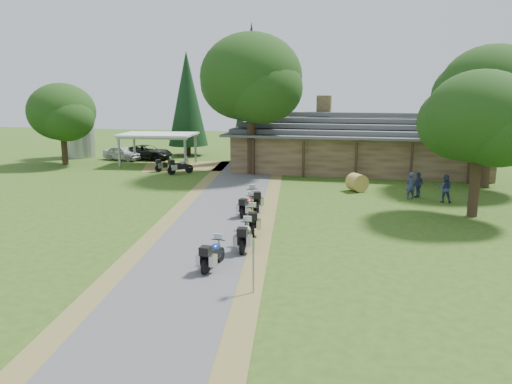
% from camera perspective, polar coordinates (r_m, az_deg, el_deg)
% --- Properties ---
extents(ground, '(120.00, 120.00, 0.00)m').
position_cam_1_polar(ground, '(20.90, -7.08, -7.18)').
color(ground, '#2F4D15').
rests_on(ground, ground).
extents(driveway, '(51.95, 51.95, 0.00)m').
position_cam_1_polar(driveway, '(24.67, -5.05, -4.19)').
color(driveway, '#4D4D50').
rests_on(driveway, ground).
extents(lodge, '(21.40, 9.40, 4.90)m').
position_cam_1_polar(lodge, '(42.81, 11.59, 5.71)').
color(lodge, brown).
rests_on(lodge, ground).
extents(silo, '(3.46, 3.46, 6.36)m').
position_cam_1_polar(silo, '(53.25, -19.69, 7.19)').
color(silo, gray).
rests_on(silo, ground).
extents(carport, '(6.95, 5.00, 2.84)m').
position_cam_1_polar(carport, '(45.81, -11.08, 4.81)').
color(carport, silver).
rests_on(carport, ground).
extents(car_white_sedan, '(3.47, 5.58, 1.73)m').
position_cam_1_polar(car_white_sedan, '(49.82, -15.01, 4.53)').
color(car_white_sedan, silver).
rests_on(car_white_sedan, ground).
extents(car_dark_suv, '(2.56, 5.60, 2.11)m').
position_cam_1_polar(car_dark_suv, '(49.67, -12.41, 4.85)').
color(car_dark_suv, black).
rests_on(car_dark_suv, ground).
extents(motorcycle_row_a, '(0.76, 1.83, 1.22)m').
position_cam_1_polar(motorcycle_row_a, '(19.18, -4.93, -6.96)').
color(motorcycle_row_a, navy).
rests_on(motorcycle_row_a, ground).
extents(motorcycle_row_b, '(0.75, 1.94, 1.30)m').
position_cam_1_polar(motorcycle_row_b, '(21.33, -1.22, -4.87)').
color(motorcycle_row_b, '#ABADB2').
rests_on(motorcycle_row_b, ground).
extents(motorcycle_row_c, '(1.08, 2.04, 1.33)m').
position_cam_1_polar(motorcycle_row_c, '(23.76, -0.39, -3.10)').
color(motorcycle_row_c, gold).
rests_on(motorcycle_row_c, ground).
extents(motorcycle_row_d, '(0.80, 1.81, 1.20)m').
position_cam_1_polar(motorcycle_row_d, '(26.96, -0.96, -1.46)').
color(motorcycle_row_d, red).
rests_on(motorcycle_row_d, ground).
extents(motorcycle_row_e, '(1.35, 2.03, 1.33)m').
position_cam_1_polar(motorcycle_row_e, '(28.25, -0.21, -0.71)').
color(motorcycle_row_e, black).
rests_on(motorcycle_row_e, ground).
extents(motorcycle_carport_a, '(1.52, 1.63, 1.15)m').
position_cam_1_polar(motorcycle_carport_a, '(42.32, -10.30, 3.14)').
color(motorcycle_carport_a, yellow).
rests_on(motorcycle_carport_a, ground).
extents(motorcycle_carport_b, '(1.82, 1.90, 1.36)m').
position_cam_1_polar(motorcycle_carport_b, '(40.73, -8.65, 3.01)').
color(motorcycle_carport_b, slate).
rests_on(motorcycle_carport_b, ground).
extents(person_a, '(0.66, 0.56, 1.98)m').
position_cam_1_polar(person_a, '(32.38, 17.25, 0.95)').
color(person_a, navy).
rests_on(person_a, ground).
extents(person_b, '(0.60, 0.45, 2.01)m').
position_cam_1_polar(person_b, '(32.13, 20.81, 0.66)').
color(person_b, navy).
rests_on(person_b, ground).
extents(person_c, '(0.64, 0.67, 1.90)m').
position_cam_1_polar(person_c, '(33.03, 18.07, 1.03)').
color(person_c, navy).
rests_on(person_c, ground).
extents(hay_bale, '(1.58, 1.55, 1.18)m').
position_cam_1_polar(hay_bale, '(34.06, 11.47, 1.07)').
color(hay_bale, '#A97F3E').
rests_on(hay_bale, ground).
extents(sign_post, '(0.34, 0.06, 1.92)m').
position_cam_1_polar(sign_post, '(16.76, -0.31, -8.45)').
color(sign_post, gray).
rests_on(sign_post, ground).
extents(oak_lodge_left, '(7.99, 7.99, 12.36)m').
position_cam_1_polar(oak_lodge_left, '(39.73, -0.55, 10.89)').
color(oak_lodge_left, black).
rests_on(oak_lodge_left, ground).
extents(oak_lodge_right, '(7.03, 7.03, 10.81)m').
position_cam_1_polar(oak_lodge_right, '(37.75, 25.27, 8.58)').
color(oak_lodge_right, black).
rests_on(oak_lodge_right, ground).
extents(oak_driveway, '(5.68, 5.68, 8.60)m').
position_cam_1_polar(oak_driveway, '(28.66, 24.13, 5.81)').
color(oak_driveway, black).
rests_on(oak_driveway, ground).
extents(oak_silo, '(5.94, 5.94, 7.67)m').
position_cam_1_polar(oak_silo, '(48.10, -21.26, 7.45)').
color(oak_silo, black).
rests_on(oak_silo, ground).
extents(cedar_near, '(3.72, 3.72, 12.66)m').
position_cam_1_polar(cedar_near, '(46.86, -0.51, 11.20)').
color(cedar_near, black).
rests_on(cedar_near, ground).
extents(cedar_far, '(4.02, 4.02, 10.49)m').
position_cam_1_polar(cedar_far, '(51.75, -7.85, 9.94)').
color(cedar_far, black).
rests_on(cedar_far, ground).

